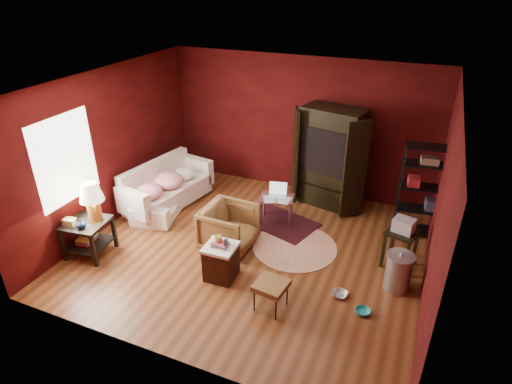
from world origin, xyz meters
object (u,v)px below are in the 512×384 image
(hamper, at_px, (221,261))
(tv_armoire, at_px, (330,156))
(armchair, at_px, (229,226))
(side_table, at_px, (89,213))
(sofa, at_px, (166,189))
(wire_shelving, at_px, (425,188))
(laptop_desk, at_px, (277,200))

(hamper, xyz_separation_m, tv_armoire, (0.90, 2.93, 0.73))
(armchair, relative_size, side_table, 0.65)
(hamper, relative_size, tv_armoire, 0.33)
(sofa, relative_size, wire_shelving, 1.13)
(sofa, height_order, side_table, side_table)
(side_table, height_order, tv_armoire, tv_armoire)
(side_table, bearing_deg, wire_shelving, 28.54)
(laptop_desk, relative_size, wire_shelving, 0.45)
(armchair, height_order, tv_armoire, tv_armoire)
(armchair, xyz_separation_m, hamper, (0.25, -0.78, -0.12))
(armchair, height_order, side_table, side_table)
(armchair, relative_size, tv_armoire, 0.42)
(side_table, relative_size, hamper, 1.95)
(sofa, relative_size, hamper, 2.91)
(sofa, distance_m, armchair, 1.96)
(hamper, relative_size, laptop_desk, 0.87)
(armchair, distance_m, hamper, 0.83)
(armchair, distance_m, tv_armoire, 2.51)
(sofa, distance_m, wire_shelving, 4.82)
(armchair, height_order, laptop_desk, armchair)
(sofa, distance_m, tv_armoire, 3.29)
(side_table, xyz_separation_m, laptop_desk, (2.45, 2.09, -0.30))
(side_table, xyz_separation_m, hamper, (2.23, 0.23, -0.47))
(wire_shelving, bearing_deg, hamper, -145.87)
(armchair, distance_m, wire_shelving, 3.40)
(hamper, distance_m, laptop_desk, 1.88)
(sofa, xyz_separation_m, laptop_desk, (2.25, 0.28, 0.09))
(side_table, distance_m, wire_shelving, 5.59)
(laptop_desk, bearing_deg, armchair, -125.25)
(armchair, height_order, hamper, armchair)
(hamper, height_order, wire_shelving, wire_shelving)
(armchair, distance_m, laptop_desk, 1.17)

